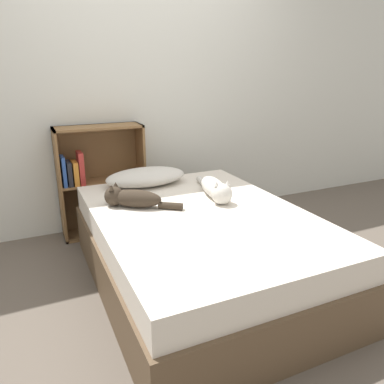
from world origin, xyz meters
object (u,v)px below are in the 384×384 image
Objects in this scene: cat_light at (215,189)px; bookshelf at (98,178)px; cat_dark at (131,198)px; bed at (201,249)px; pillow at (146,177)px.

bookshelf is at bearing -134.97° from cat_light.
cat_dark is 0.49× the size of bookshelf.
bed is 3.00× the size of cat_light.
bookshelf reaches higher than bed.
pillow is at bearing 100.30° from bed.
bed is 0.81m from pillow.
pillow is 1.38× the size of cat_dark.
bed is 4.01× the size of cat_dark.
pillow reaches higher than bed.
cat_dark is (-0.38, 0.30, 0.32)m from bed.
bookshelf is (-0.06, 0.85, -0.08)m from cat_dark.
pillow is 0.53m from bookshelf.
pillow is 0.61m from cat_light.
cat_dark reaches higher than pillow.
bookshelf reaches higher than cat_light.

